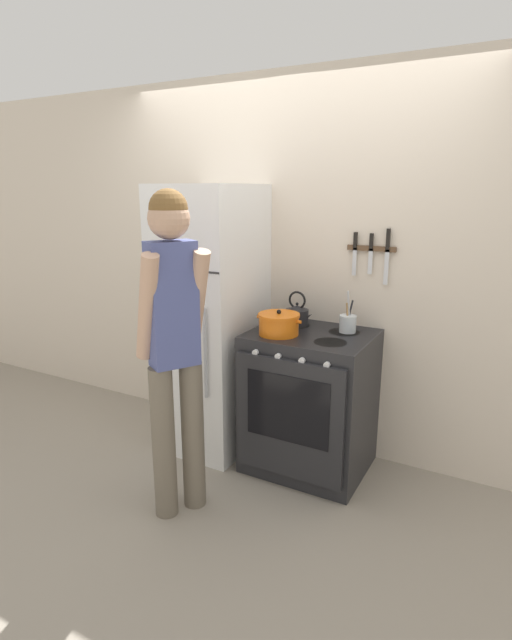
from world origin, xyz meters
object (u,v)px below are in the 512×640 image
(refrigerator, at_px, (211,321))
(utensil_jar, at_px, (348,323))
(tea_kettle, at_px, (297,315))
(stove_range, at_px, (308,401))
(dutch_oven_pot, at_px, (279,324))
(person, at_px, (174,339))

(refrigerator, bearing_deg, utensil_jar, 9.36)
(tea_kettle, bearing_deg, refrigerator, -165.92)
(stove_range, height_order, tea_kettle, tea_kettle)
(refrigerator, bearing_deg, dutch_oven_pot, -10.18)
(stove_range, relative_size, tea_kettle, 3.99)
(stove_range, distance_m, tea_kettle, 0.57)
(stove_range, xyz_separation_m, dutch_oven_pot, (-0.17, -0.10, 0.52))
(refrigerator, xyz_separation_m, tea_kettle, (0.58, 0.15, 0.08))
(stove_range, xyz_separation_m, tea_kettle, (-0.16, 0.15, 0.53))
(tea_kettle, bearing_deg, stove_range, -43.89)
(refrigerator, bearing_deg, tea_kettle, 14.08)
(tea_kettle, distance_m, utensil_jar, 0.35)
(dutch_oven_pot, xyz_separation_m, utensil_jar, (0.36, 0.26, -0.01))
(utensil_jar, height_order, person, person)
(stove_range, height_order, dutch_oven_pot, dutch_oven_pot)
(utensil_jar, bearing_deg, tea_kettle, -178.87)
(refrigerator, distance_m, utensil_jar, 0.94)
(refrigerator, xyz_separation_m, person, (0.28, -0.77, 0.11))
(tea_kettle, relative_size, person, 0.13)
(tea_kettle, bearing_deg, person, -108.55)
(dutch_oven_pot, relative_size, utensil_jar, 1.14)
(person, bearing_deg, stove_range, -0.87)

